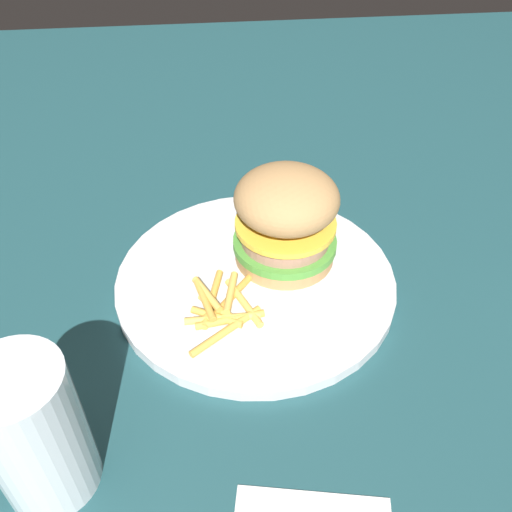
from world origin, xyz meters
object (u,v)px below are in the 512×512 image
Objects in this scene: drink_glass at (37,439)px; sandwich at (286,217)px; plate at (256,283)px; fries_pile at (223,307)px.

sandwich is at bearing 136.57° from drink_glass.
fries_pile is at bearing -41.02° from plate.
sandwich reaches higher than plate.
drink_glass is (0.14, -0.13, 0.04)m from fries_pile.
sandwich is 0.11m from fries_pile.
drink_glass is at bearing -43.43° from sandwich.
fries_pile is (0.07, -0.07, -0.05)m from sandwich.
sandwich is 0.29m from drink_glass.
sandwich is at bearing 136.10° from fries_pile.
drink_glass is at bearing -43.19° from fries_pile.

